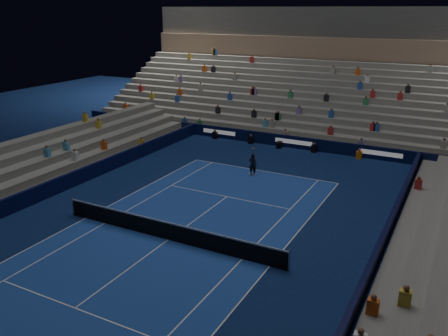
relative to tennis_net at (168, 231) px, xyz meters
The scene contains 9 objects.
ground 0.50m from the tennis_net, ahead, with size 90.00×90.00×0.00m, color #0C1C49.
court_surface 0.50m from the tennis_net, ahead, with size 10.97×23.77×0.01m, color #1B3F98.
sponsor_barrier_far 18.50m from the tennis_net, 90.00° to the left, with size 44.00×0.25×1.00m, color black.
sponsor_barrier_east 9.70m from the tennis_net, ahead, with size 0.25×37.00×1.00m, color black.
sponsor_barrier_west 9.70m from the tennis_net, behind, with size 0.25×37.00×1.00m, color black.
grandstand_main 28.05m from the tennis_net, 90.00° to the left, with size 44.00×15.20×11.20m.
tennis_net is the anchor object (origin of this frame).
tennis_player 10.79m from the tennis_net, 91.42° to the left, with size 0.57×0.37×1.56m, color black.
broadcast_camera 17.95m from the tennis_net, 93.42° to the left, with size 0.49×0.89×0.55m.
Camera 1 is at (12.27, -17.30, 11.00)m, focal length 37.50 mm.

